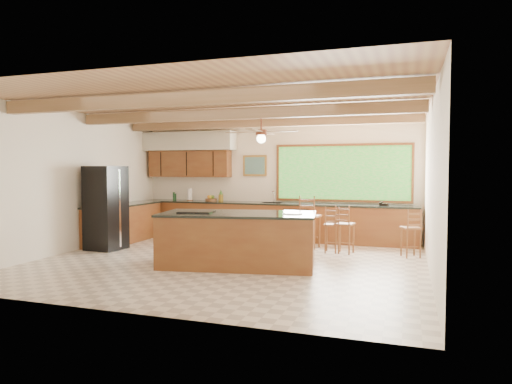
% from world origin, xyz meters
% --- Properties ---
extents(ground, '(7.20, 7.20, 0.00)m').
position_xyz_m(ground, '(0.00, 0.00, 0.00)').
color(ground, beige).
rests_on(ground, ground).
extents(room_shell, '(7.27, 6.54, 3.02)m').
position_xyz_m(room_shell, '(-0.17, 0.65, 2.21)').
color(room_shell, white).
rests_on(room_shell, ground).
extents(counter_run, '(7.12, 3.10, 1.24)m').
position_xyz_m(counter_run, '(-0.82, 2.52, 0.46)').
color(counter_run, brown).
rests_on(counter_run, ground).
extents(island, '(2.98, 1.78, 0.99)m').
position_xyz_m(island, '(0.30, -0.26, 0.49)').
color(island, brown).
rests_on(island, ground).
extents(refrigerator, '(0.77, 0.75, 1.83)m').
position_xyz_m(refrigerator, '(-3.05, 0.40, 0.92)').
color(refrigerator, black).
rests_on(refrigerator, ground).
extents(bar_stool_a, '(0.48, 0.48, 1.18)m').
position_xyz_m(bar_stool_a, '(1.16, 1.94, 0.70)').
color(bar_stool_a, brown).
rests_on(bar_stool_a, ground).
extents(bar_stool_b, '(0.43, 0.43, 1.02)m').
position_xyz_m(bar_stool_b, '(1.98, 1.55, 0.61)').
color(bar_stool_b, brown).
rests_on(bar_stool_b, ground).
extents(bar_stool_c, '(0.37, 0.37, 0.98)m').
position_xyz_m(bar_stool_c, '(1.74, 1.55, 0.58)').
color(bar_stool_c, brown).
rests_on(bar_stool_c, ground).
extents(bar_stool_d, '(0.46, 0.46, 0.97)m').
position_xyz_m(bar_stool_d, '(3.30, 1.55, 0.58)').
color(bar_stool_d, brown).
rests_on(bar_stool_d, ground).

